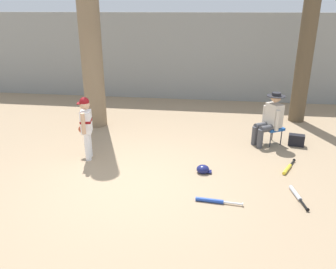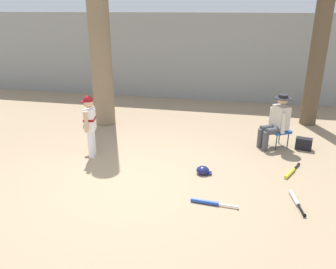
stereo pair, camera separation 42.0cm
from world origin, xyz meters
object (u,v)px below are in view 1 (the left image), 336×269
Objects in this scene: tree_near_player at (90,30)px; tree_behind_spectator at (308,32)px; folding_stool at (272,129)px; batting_helmet_navy at (203,169)px; seated_spectator at (270,118)px; young_ballplayer at (86,124)px; handbag_beside_stool at (296,140)px; bat_yellow_trainer at (288,168)px; bat_blue_youth at (213,201)px; bat_aluminum_silver at (297,195)px.

tree_near_player is 1.05× the size of tree_behind_spectator.
batting_helmet_navy is at bearing -131.32° from folding_stool.
seated_spectator is (-0.08, -0.05, 0.28)m from folding_stool.
young_ballplayer reaches higher than seated_spectator.
handbag_beside_stool is 2.61m from batting_helmet_navy.
seated_spectator reaches higher than bat_yellow_trainer.
young_ballplayer is 1.94× the size of bat_yellow_trainer.
tree_behind_spectator reaches higher than bat_blue_youth.
young_ballplayer is 4.12m from folding_stool.
young_ballplayer is at bearing 171.83° from batting_helmet_navy.
folding_stool reaches higher than handbag_beside_stool.
tree_near_player reaches higher than batting_helmet_navy.
seated_spectator is 2.38m from bat_aluminum_silver.
tree_behind_spectator is at bearing 55.54° from batting_helmet_navy.
tree_behind_spectator is 4.00m from bat_yellow_trainer.
tree_near_player is at bearing 132.47° from bat_blue_youth.
tree_near_player is 16.21× the size of handbag_beside_stool.
handbag_beside_stool is at bearing 0.33° from seated_spectator.
tree_near_player is 5.95m from bat_aluminum_silver.
tree_behind_spectator reaches higher than batting_helmet_navy.
folding_stool reaches higher than batting_helmet_navy.
tree_near_player is 8.19× the size of bat_yellow_trainer.
tree_near_player is 10.04× the size of folding_stool.
folding_stool is 1.39m from bat_yellow_trainer.
batting_helmet_navy is (-1.49, -1.69, -0.29)m from folding_stool.
tree_near_player is 4.59× the size of seated_spectator.
folding_stool is 2.27m from batting_helmet_navy.
seated_spectator reaches higher than batting_helmet_navy.
bat_blue_youth is at bearing -47.53° from tree_near_player.
seated_spectator is 4.17× the size of batting_helmet_navy.
tree_near_player is 7.71× the size of bat_aluminum_silver.
tree_near_player is at bearing 169.96° from seated_spectator.
bat_aluminum_silver is at bearing -22.37° from batting_helmet_navy.
handbag_beside_stool is at bearing -101.52° from tree_behind_spectator.
bat_aluminum_silver is at bearing -85.60° from seated_spectator.
tree_near_player reaches higher than handbag_beside_stool.
tree_near_player reaches higher than folding_stool.
folding_stool is (3.88, 1.35, -0.38)m from young_ballplayer.
bat_aluminum_silver is at bearing -101.33° from tree_behind_spectator.
seated_spectator is 3.53× the size of handbag_beside_stool.
seated_spectator reaches higher than folding_stool.
handbag_beside_stool is (4.42, 1.30, -0.61)m from young_ballplayer.
bat_aluminum_silver is (-0.45, -2.29, -0.10)m from handbag_beside_stool.
tree_behind_spectator is 4.84m from bat_aluminum_silver.
tree_behind_spectator is 2.86m from folding_stool.
bat_aluminum_silver is at bearing -87.75° from folding_stool.
batting_helmet_navy reaches higher than bat_aluminum_silver.
seated_spectator is 1.68× the size of bat_aluminum_silver.
bat_blue_youth is at bearing -135.70° from bat_yellow_trainer.
batting_helmet_navy is at bearing 157.63° from bat_aluminum_silver.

